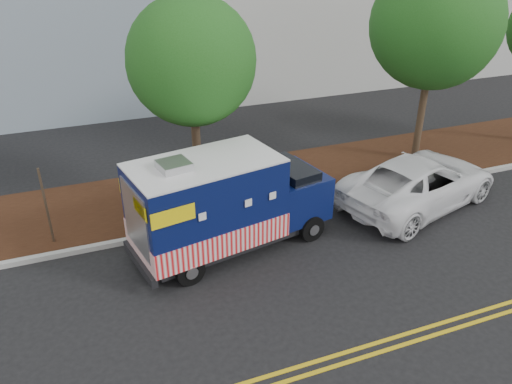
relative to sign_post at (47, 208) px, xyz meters
name	(u,v)px	position (x,y,z in m)	size (l,w,h in m)	color
ground	(232,250)	(4.59, -2.00, -1.20)	(120.00, 120.00, 0.00)	black
curb	(218,223)	(4.59, -0.60, -1.12)	(120.00, 0.18, 0.15)	#9E9E99
mulch_strip	(199,193)	(4.59, 1.50, -1.12)	(120.00, 4.00, 0.15)	black
centerline_near	(302,366)	(4.59, -6.45, -1.19)	(120.00, 0.10, 0.01)	gold
centerline_far	(308,375)	(4.59, -6.70, -1.19)	(120.00, 0.10, 0.01)	gold
tree_b	(192,62)	(4.41, 0.72, 3.43)	(3.64, 3.64, 6.46)	#38281C
tree_c	(436,24)	(13.05, 1.27, 3.86)	(4.43, 4.43, 7.29)	#38281C
sign_post	(47,208)	(0.00, 0.00, 0.00)	(0.06, 0.06, 2.40)	#473828
food_truck	(223,206)	(4.43, -1.81, 0.13)	(5.85, 3.05, 2.94)	black
white_car	(419,181)	(11.00, -1.58, -0.41)	(2.64, 5.72, 1.59)	white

